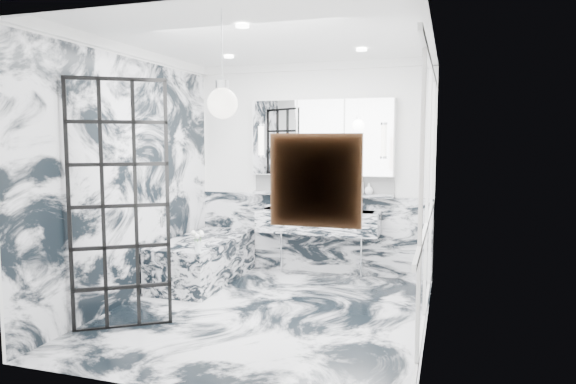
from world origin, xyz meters
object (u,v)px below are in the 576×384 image
(crittall_door, at_px, (120,206))
(mirror_cabinet, at_px, (322,138))
(bathtub, at_px, (204,260))
(trough_sink, at_px, (318,221))

(crittall_door, bearing_deg, mirror_cabinet, 29.18)
(crittall_door, relative_size, bathtub, 1.42)
(crittall_door, height_order, bathtub, crittall_door)
(crittall_door, relative_size, mirror_cabinet, 1.23)
(mirror_cabinet, bearing_deg, trough_sink, -90.00)
(crittall_door, xyz_separation_m, mirror_cabinet, (1.32, 2.53, 0.65))
(trough_sink, xyz_separation_m, mirror_cabinet, (-0.00, 0.17, 1.09))
(trough_sink, bearing_deg, mirror_cabinet, 90.00)
(crittall_door, bearing_deg, bathtub, 56.83)
(mirror_cabinet, height_order, bathtub, mirror_cabinet)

